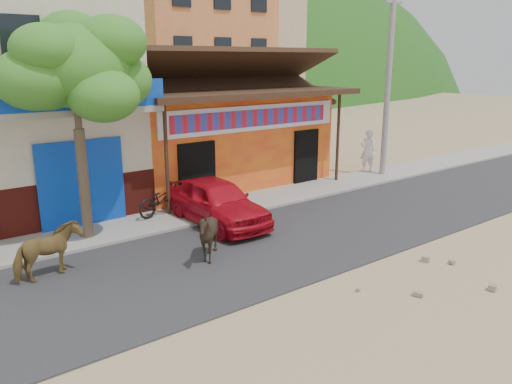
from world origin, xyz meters
TOP-DOWN VIEW (x-y plane):
  - ground at (0.00, 0.00)m, footprint 120.00×120.00m
  - road at (0.00, 2.50)m, footprint 60.00×5.00m
  - sidewalk at (0.00, 6.00)m, footprint 60.00×2.00m
  - dance_club at (2.00, 10.00)m, footprint 8.00×6.00m
  - cafe_building at (-5.50, 10.00)m, footprint 7.00×6.00m
  - apartment_front at (9.00, 24.00)m, footprint 9.00×9.00m
  - apartment_rear at (18.00, 30.00)m, footprint 8.00×8.00m
  - tree at (-4.60, 5.80)m, footprint 3.00×3.00m
  - utility_pole at (8.20, 6.00)m, footprint 0.24×0.24m
  - cow_tan at (-6.16, 3.83)m, footprint 1.61×1.01m
  - cow_dark at (-2.72, 2.52)m, footprint 1.29×1.18m
  - red_car at (-1.00, 4.80)m, footprint 1.70×4.12m
  - scooter at (-1.99, 6.47)m, footprint 2.02×1.20m
  - pedestrian at (8.00, 6.70)m, footprint 0.80×0.68m

SIDE VIEW (x-z plane):
  - ground at x=0.00m, z-range 0.00..0.00m
  - road at x=0.00m, z-range 0.00..0.04m
  - sidewalk at x=0.00m, z-range 0.00..0.12m
  - scooter at x=-1.99m, z-range 0.12..1.12m
  - cow_tan at x=-6.16m, z-range 0.04..1.30m
  - cow_dark at x=-2.72m, z-range 0.04..1.35m
  - red_car at x=-1.00m, z-range 0.04..1.44m
  - pedestrian at x=8.00m, z-range 0.12..1.96m
  - dance_club at x=2.00m, z-range 0.00..3.60m
  - tree at x=-4.60m, z-range 0.12..6.12m
  - cafe_building at x=-5.50m, z-range 0.00..7.00m
  - utility_pole at x=8.20m, z-range 0.12..8.12m
  - apartment_rear at x=18.00m, z-range 0.00..10.00m
  - apartment_front at x=9.00m, z-range 0.00..12.00m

